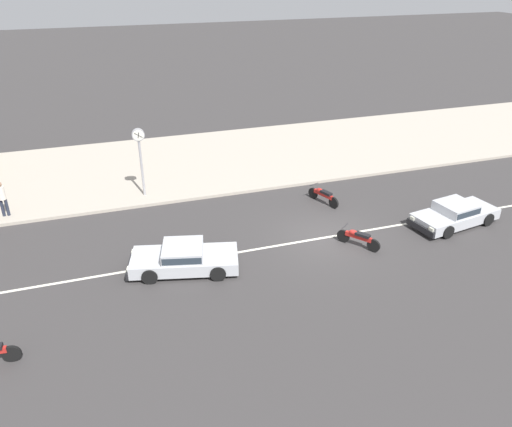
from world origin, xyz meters
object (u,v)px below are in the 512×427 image
at_px(sedan_silver_0, 184,258).
at_px(motorcycle_1, 323,195).
at_px(motorcycle_2, 358,238).
at_px(street_clock, 139,147).
at_px(pedestrian_near_clock, 2,196).
at_px(sedan_silver_3, 455,214).

distance_m(sedan_silver_0, motorcycle_1, 8.49).
xyz_separation_m(motorcycle_2, street_clock, (-7.91, 7.63, 2.27)).
distance_m(motorcycle_1, pedestrian_near_clock, 15.01).
bearing_deg(motorcycle_2, sedan_silver_0, 175.69).
distance_m(motorcycle_2, pedestrian_near_clock, 16.08).
distance_m(sedan_silver_3, street_clock, 15.03).
distance_m(sedan_silver_0, pedestrian_near_clock, 9.81).
bearing_deg(street_clock, motorcycle_1, -22.08).
bearing_deg(sedan_silver_0, motorcycle_2, -4.31).
xyz_separation_m(sedan_silver_0, motorcycle_2, (7.24, -0.55, -0.11)).
relative_size(sedan_silver_3, motorcycle_1, 2.31).
xyz_separation_m(motorcycle_1, street_clock, (-8.29, 3.36, 2.27)).
height_order(street_clock, pedestrian_near_clock, street_clock).
xyz_separation_m(motorcycle_1, pedestrian_near_clock, (-14.67, 3.06, 0.71)).
bearing_deg(sedan_silver_3, sedan_silver_0, 179.36).
relative_size(sedan_silver_3, motorcycle_2, 2.69).
relative_size(motorcycle_2, pedestrian_near_clock, 0.95).
bearing_deg(motorcycle_2, pedestrian_near_clock, 152.83).
xyz_separation_m(sedan_silver_3, motorcycle_2, (-5.10, -0.41, -0.11)).
relative_size(motorcycle_1, motorcycle_2, 1.16).
height_order(sedan_silver_3, motorcycle_2, sedan_silver_3).
bearing_deg(sedan_silver_3, pedestrian_near_clock, 160.34).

